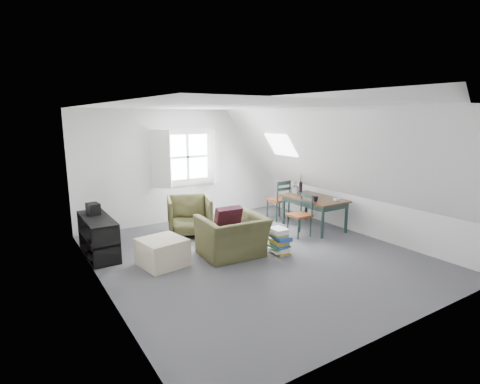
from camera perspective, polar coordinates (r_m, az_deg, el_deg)
floor at (r=6.55m, az=2.34°, el=-9.56°), size 5.50×5.50×0.00m
ceiling at (r=6.12m, az=2.54°, el=12.86°), size 5.50×5.50×0.00m
wall_back at (r=8.59m, az=-8.10°, el=4.01°), size 5.00×0.00×5.00m
wall_front at (r=4.31m, az=23.82°, el=-4.37°), size 5.00×0.00×5.00m
wall_left at (r=5.24m, az=-20.68°, el=-1.43°), size 0.00×5.50×5.50m
wall_right at (r=7.89m, az=17.54°, el=2.93°), size 0.00×5.50×5.50m
slope_left at (r=5.41m, az=-11.18°, el=5.14°), size 3.19×5.50×4.48m
slope_right at (r=7.14m, az=12.82°, el=6.57°), size 3.19×5.50×4.48m
dormer_window at (r=8.50m, az=-7.92°, el=5.30°), size 1.71×0.35×1.30m
skylight at (r=8.11m, az=6.27°, el=7.13°), size 0.35×0.75×0.47m
armchair_near at (r=6.53m, az=-1.17°, el=-9.65°), size 1.12×0.99×0.69m
armchair_far at (r=7.72m, az=-7.64°, el=-6.36°), size 1.06×1.08×0.78m
throw_pillow at (r=6.46m, az=-1.89°, el=-4.25°), size 0.48×0.30×0.48m
ottoman at (r=6.19m, az=-11.74°, el=-8.95°), size 0.76×0.76×0.44m
dining_table at (r=8.05m, az=11.23°, el=-1.43°), size 0.81×1.34×0.67m
demijohn at (r=8.23m, az=8.38°, el=0.41°), size 0.20×0.20×0.28m
vase_twigs at (r=8.47m, az=9.23°, el=0.80°), size 0.08×0.08×0.59m
cup at (r=7.65m, az=11.44°, el=-1.43°), size 0.14×0.14×0.10m
paper_box at (r=7.86m, az=14.57°, el=-1.09°), size 0.13×0.10×0.04m
dining_chair_far at (r=8.62m, az=6.00°, el=-1.09°), size 0.44×0.44×0.93m
dining_chair_near at (r=7.54m, az=9.24°, el=-3.35°), size 0.39×0.39×0.84m
media_shelf at (r=6.88m, az=-20.71°, el=-6.65°), size 0.43×1.30×0.66m
electronics_box at (r=7.03m, az=-21.47°, el=-2.45°), size 0.22×0.28×0.21m
magazine_stack at (r=6.59m, az=6.03°, el=-7.41°), size 0.34×0.40×0.45m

